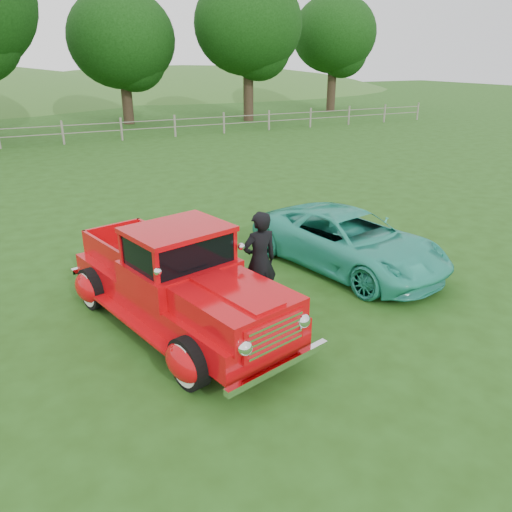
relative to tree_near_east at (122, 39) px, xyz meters
name	(u,v)px	position (x,y,z in m)	size (l,w,h in m)	color
ground	(245,358)	(-5.00, -29.00, -5.25)	(140.00, 140.00, 0.00)	#224712
fence_line	(63,133)	(-5.00, -7.00, -4.64)	(48.00, 0.12, 1.20)	gray
tree_near_east	(122,39)	(0.00, 0.00, 0.00)	(6.80, 6.80, 8.33)	#2F2117
tree_mid_east	(248,25)	(8.00, -2.00, 0.93)	(7.20, 7.20, 9.44)	#2F2117
tree_far_east	(334,34)	(17.00, 1.00, 0.61)	(6.60, 6.60, 8.86)	#2F2117
red_pickup	(179,283)	(-5.54, -27.62, -4.45)	(3.11, 5.26, 1.78)	black
teal_sedan	(348,240)	(-1.52, -26.80, -4.63)	(2.04, 4.43, 1.23)	teal
man	(259,261)	(-4.05, -27.62, -4.34)	(0.66, 0.44, 1.82)	black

